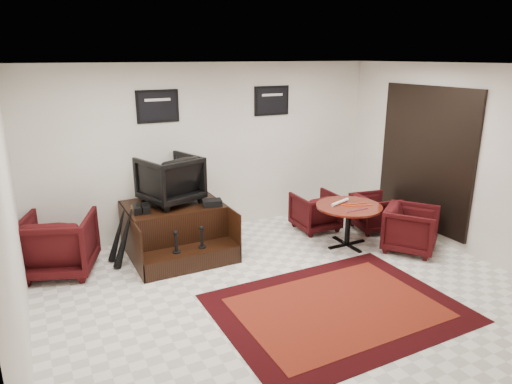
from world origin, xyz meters
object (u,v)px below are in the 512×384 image
at_px(shine_chair, 170,177).
at_px(table_chair_window, 375,211).
at_px(table_chair_corner, 411,227).
at_px(meeting_table, 349,211).
at_px(table_chair_back, 315,210).
at_px(shine_podium, 176,230).
at_px(armchair_side, 59,241).

xyz_separation_m(shine_chair, table_chair_window, (3.33, -0.83, -0.80)).
bearing_deg(table_chair_corner, shine_chair, 114.49).
relative_size(meeting_table, table_chair_window, 1.49).
bearing_deg(meeting_table, table_chair_back, 93.87).
bearing_deg(shine_chair, table_chair_window, 148.45).
bearing_deg(table_chair_back, shine_podium, -2.76).
distance_m(armchair_side, table_chair_corner, 5.13).
height_order(shine_chair, meeting_table, shine_chair).
distance_m(shine_chair, meeting_table, 2.80).
height_order(shine_podium, armchair_side, armchair_side).
relative_size(shine_podium, shine_chair, 1.82).
height_order(meeting_table, table_chair_back, table_chair_back).
xyz_separation_m(shine_podium, table_chair_window, (3.33, -0.68, 0.00)).
relative_size(shine_chair, table_chair_window, 1.18).
bearing_deg(table_chair_corner, shine_podium, 116.54).
relative_size(table_chair_back, table_chair_window, 1.04).
bearing_deg(shine_chair, table_chair_back, 154.09).
height_order(armchair_side, meeting_table, armchair_side).
bearing_deg(table_chair_back, meeting_table, 96.03).
bearing_deg(armchair_side, table_chair_corner, -179.18).
bearing_deg(meeting_table, table_chair_window, 22.25).
xyz_separation_m(armchair_side, meeting_table, (4.12, -1.06, 0.12)).
xyz_separation_m(shine_podium, shine_chair, (-0.00, 0.15, 0.80)).
bearing_deg(armchair_side, table_chair_window, -168.58).
relative_size(shine_podium, table_chair_back, 2.06).
bearing_deg(shine_podium, table_chair_window, -11.58).
bearing_deg(shine_podium, armchair_side, 179.00).
distance_m(shine_podium, table_chair_window, 3.40).
height_order(shine_podium, table_chair_corner, table_chair_corner).
xyz_separation_m(table_chair_window, table_chair_corner, (-0.11, -0.94, 0.04)).
distance_m(armchair_side, table_chair_back, 4.07).
height_order(shine_chair, table_chair_corner, shine_chair).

